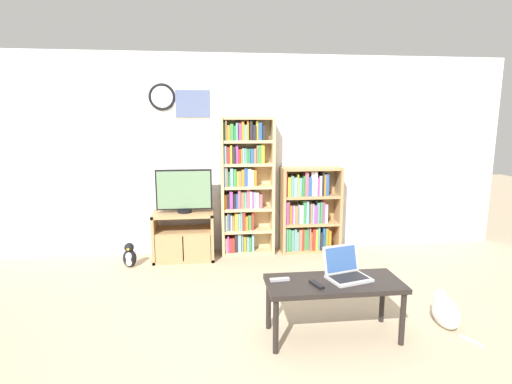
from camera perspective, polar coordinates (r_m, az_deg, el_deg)
ground_plane at (r=3.46m, az=2.54°, el=-20.36°), size 18.00×18.00×0.00m
wall_back at (r=5.33m, az=-1.48°, el=5.35°), size 7.11×0.09×2.60m
tv_stand at (r=5.21m, az=-10.27°, el=-6.12°), size 0.76×0.47×0.61m
television at (r=5.07m, az=-10.24°, el=0.15°), size 0.69×0.18×0.55m
bookshelf_tall at (r=5.22m, az=-1.68°, el=0.95°), size 0.69×0.26×1.80m
bookshelf_short at (r=5.42m, az=7.37°, el=-2.80°), size 0.79×0.30×1.15m
coffee_table at (r=3.38m, az=11.06°, el=-13.26°), size 1.10×0.46×0.48m
laptop at (r=3.43m, az=12.67°, el=-10.84°), size 0.39×0.35×0.25m
remote_near_laptop at (r=3.31m, az=3.40°, el=-12.37°), size 0.16×0.05×0.02m
remote_far_from_laptop at (r=3.25m, az=8.65°, el=-12.92°), size 0.09×0.17×0.02m
cat at (r=3.94m, az=25.39°, el=-15.16°), size 0.22×0.52×0.31m
penguin_figurine at (r=5.13m, az=-17.63°, el=-8.72°), size 0.16×0.15×0.30m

